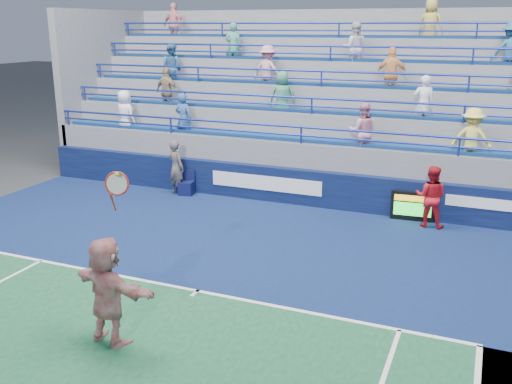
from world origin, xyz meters
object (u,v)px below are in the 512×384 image
at_px(judge_chair, 187,187).
at_px(ball_girl, 431,197).
at_px(tennis_player, 107,291).
at_px(line_judge, 176,167).
at_px(serve_speed_board, 413,206).

bearing_deg(judge_chair, ball_girl, -1.12).
xyz_separation_m(tennis_player, ball_girl, (4.42, 8.20, -0.12)).
relative_size(judge_chair, line_judge, 0.45).
bearing_deg(judge_chair, serve_speed_board, 1.39).
distance_m(serve_speed_board, judge_chair, 7.09).
distance_m(tennis_player, line_judge, 9.01).
bearing_deg(line_judge, ball_girl, -159.78).
bearing_deg(tennis_player, ball_girl, 61.68).
bearing_deg(tennis_player, serve_speed_board, 65.22).
xyz_separation_m(judge_chair, tennis_player, (3.15, -8.35, 0.71)).
height_order(serve_speed_board, line_judge, line_judge).
relative_size(serve_speed_board, ball_girl, 0.71).
bearing_deg(serve_speed_board, tennis_player, -114.78).
height_order(judge_chair, ball_girl, ball_girl).
xyz_separation_m(serve_speed_board, ball_girl, (0.49, -0.32, 0.43)).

